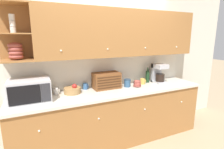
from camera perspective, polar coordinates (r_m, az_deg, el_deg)
The scene contains 15 objects.
ground_plane at distance 3.54m, azimuth -1.55°, elevation -18.08°, with size 24.00×24.00×0.00m, color tan.
wall_back at distance 3.12m, azimuth -1.91°, elevation 3.24°, with size 5.58×0.06×2.60m.
counter_unit at distance 3.07m, azimuth 0.75°, elevation -13.33°, with size 3.20×0.66×0.92m.
backsplash_panel at distance 3.11m, azimuth -1.64°, elevation 1.26°, with size 3.18×0.01×0.55m.
upper_cabinets at distance 2.96m, azimuth 2.48°, elevation 13.25°, with size 3.18×0.37×0.75m.
microwave at distance 2.64m, azimuth -25.26°, elevation -4.67°, with size 0.53×0.40×0.31m.
mug_patterned_third at distance 2.81m, azimuth -17.71°, elevation -5.24°, with size 0.09×0.08×0.10m.
fruit_basket at distance 2.80m, azimuth -12.78°, elevation -5.00°, with size 0.26×0.26×0.15m.
mug at distance 2.97m, azimuth -8.66°, elevation -3.79°, with size 0.09×0.08×0.10m.
bread_box at distance 2.97m, azimuth -1.83°, elevation -1.97°, with size 0.45×0.26×0.27m.
storage_canister at distance 3.08m, azimuth 5.00°, elevation -2.77°, with size 0.12×0.12×0.14m.
bowl_stack_on_counter at distance 3.11m, azimuth 8.23°, elevation -2.97°, with size 0.14×0.14×0.12m.
mug_blue_second at distance 3.29m, azimuth 10.00°, elevation -2.21°, with size 0.10×0.09×0.10m.
wine_bottle at distance 3.42m, azimuth 11.52°, elevation -0.37°, with size 0.07×0.07×0.29m.
coffee_maker at distance 3.46m, azimuth 15.02°, elevation 0.48°, with size 0.22×0.25×0.36m.
Camera 1 is at (-1.19, -2.81, 1.80)m, focal length 28.00 mm.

